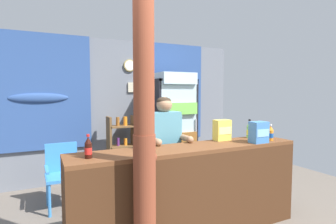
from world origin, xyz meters
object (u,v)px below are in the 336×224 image
Objects in this scene: plastic_lawn_chair at (63,171)px; soda_bottle_iced_tea at (140,137)px; bottle_shelf_rack at (122,148)px; snack_box_instant_noodle at (222,130)px; timber_post at (144,140)px; soda_bottle_lime_soda at (249,130)px; stall_counter at (196,185)px; drink_fridge at (172,121)px; shopkeeper at (165,143)px; soda_bottle_orange_soda at (271,134)px; soda_bottle_cola at (88,148)px; snack_box_biscuit at (259,132)px.

soda_bottle_iced_tea is (0.68, -1.23, 0.61)m from plastic_lawn_chair.
bottle_shelf_rack is 1.93m from soda_bottle_iced_tea.
snack_box_instant_noodle is at bearing -68.12° from bottle_shelf_rack.
timber_post is 10.07× the size of soda_bottle_lime_soda.
stall_counter is 2.09m from drink_fridge.
drink_fridge is at bearing 57.88° from timber_post.
drink_fridge is 1.58m from shopkeeper.
timber_post is at bearing -158.42° from stall_counter.
soda_bottle_cola is at bearing 178.28° from soda_bottle_orange_soda.
drink_fridge is 1.98m from snack_box_biscuit.
soda_bottle_orange_soda is 0.25m from snack_box_biscuit.
stall_counter is 1.11m from soda_bottle_lime_soda.
soda_bottle_iced_tea is at bearing -60.93° from plastic_lawn_chair.
stall_counter is 2.10m from bottle_shelf_rack.
soda_bottle_cola reaches higher than plastic_lawn_chair.
soda_bottle_orange_soda is at bearing -9.32° from soda_bottle_iced_tea.
soda_bottle_iced_tea is at bearing 73.69° from timber_post.
stall_counter is 1.16m from soda_bottle_orange_soda.
snack_box_biscuit is (1.49, 0.21, -0.06)m from timber_post.
shopkeeper is 6.12× the size of snack_box_biscuit.
stall_counter is 0.93m from timber_post.
snack_box_instant_noodle reaches higher than bottle_shelf_rack.
plastic_lawn_chair is 1.51m from shopkeeper.
snack_box_instant_noodle is at bearing -24.25° from shopkeeper.
snack_box_biscuit is at bearing 8.00° from timber_post.
bottle_shelf_rack is 2.27m from soda_bottle_cola.
bottle_shelf_rack is at bearing 115.36° from snack_box_biscuit.
snack_box_instant_noodle is (1.21, 0.53, -0.06)m from timber_post.
snack_box_instant_noodle is at bearing 0.35° from soda_bottle_iced_tea.
snack_box_instant_noodle reaches higher than snack_box_biscuit.
soda_bottle_iced_tea reaches higher than soda_bottle_orange_soda.
stall_counter is at bearing -79.07° from shopkeeper.
bottle_shelf_rack is 2.49m from soda_bottle_orange_soda.
soda_bottle_iced_tea is 1.15× the size of snack_box_instant_noodle.
soda_bottle_iced_tea is 1.49m from soda_bottle_lime_soda.
stall_counter is at bearing -154.10° from snack_box_instant_noodle.
snack_box_biscuit is (-0.14, -0.31, 0.02)m from soda_bottle_lime_soda.
snack_box_instant_noodle is at bearing -95.45° from drink_fridge.
soda_bottle_cola is at bearing -113.48° from bottle_shelf_rack.
soda_bottle_cola is (-0.98, -0.49, 0.12)m from shopkeeper.
shopkeeper is at bearing 26.62° from soda_bottle_cola.
plastic_lawn_chair is 2.99× the size of soda_bottle_iced_tea.
stall_counter is 10.37× the size of snack_box_instant_noodle.
soda_bottle_iced_tea reaches higher than snack_box_instant_noodle.
bottle_shelf_rack is 2.43m from snack_box_biscuit.
drink_fridge reaches higher than soda_bottle_orange_soda.
drink_fridge is 2.03m from plastic_lawn_chair.
snack_box_instant_noodle is (1.62, 0.20, 0.03)m from soda_bottle_cola.
bottle_shelf_rack is 4.60× the size of snack_box_instant_noodle.
snack_box_instant_noodle reaches higher than soda_bottle_cola.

